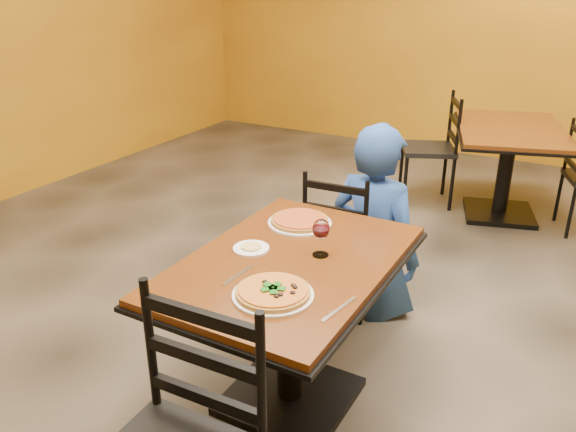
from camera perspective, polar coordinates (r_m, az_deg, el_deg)
The scene contains 16 objects.
floor at distance 3.22m, azimuth 4.63°, elevation -12.62°, with size 7.00×8.00×0.01m, color black.
wall_back at distance 6.50m, azimuth 20.94°, elevation 18.32°, with size 7.00×0.01×3.00m, color #BD8515.
table_main at distance 2.54m, azimuth 0.22°, elevation -8.19°, with size 0.83×1.23×0.75m.
table_second at distance 4.95m, azimuth 21.03°, elevation 6.05°, with size 1.14×1.40×0.75m.
chair_main_far at distance 3.39m, azimuth 5.64°, elevation -2.17°, with size 0.40×0.40×0.87m, color black, non-canonical shape.
chair_second_left at distance 5.09m, azimuth 13.76°, elevation 6.43°, with size 0.43×0.43×0.95m, color black, non-canonical shape.
diner at distance 3.34m, azimuth 8.69°, elevation -0.30°, with size 0.58×0.38×1.13m, color #1B3899.
plate_main at distance 2.18m, azimuth -1.50°, elevation -7.84°, with size 0.31×0.31×0.01m, color white.
pizza_main at distance 2.17m, azimuth -1.51°, elevation -7.48°, with size 0.28×0.28×0.02m, color #9D2E0B.
plate_far at distance 2.78m, azimuth 1.16°, elevation -0.68°, with size 0.31×0.31×0.01m, color white.
pizza_far at distance 2.77m, azimuth 1.17°, elevation -0.38°, with size 0.28×0.28×0.02m, color #BB6724.
side_plate at distance 2.53m, azimuth -3.69°, elevation -3.24°, with size 0.16×0.16×0.01m, color white.
dip at distance 2.53m, azimuth -3.69°, elevation -3.05°, with size 0.09×0.09×0.01m, color tan.
wine_glass at distance 2.44m, azimuth 3.29°, elevation -2.01°, with size 0.08×0.08×0.18m, color white, non-canonical shape.
fork at distance 2.32m, azimuth -4.98°, elevation -5.88°, with size 0.01×0.19×0.00m, color silver.
knife at distance 2.11m, azimuth 5.10°, elevation -9.18°, with size 0.01×0.21×0.00m, color silver.
Camera 1 is at (1.05, -2.40, 1.87)m, focal length 35.77 mm.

